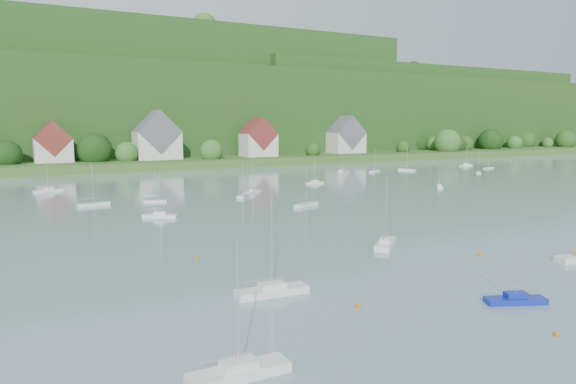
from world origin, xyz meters
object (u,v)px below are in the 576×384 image
(near_sailboat_0, at_px, (239,371))
(near_sailboat_1, at_px, (515,299))
(near_sailboat_3, at_px, (385,243))
(near_sailboat_6, at_px, (272,290))

(near_sailboat_0, distance_m, near_sailboat_1, 27.15)
(near_sailboat_0, distance_m, near_sailboat_3, 39.12)
(near_sailboat_1, xyz_separation_m, near_sailboat_3, (3.67, 22.89, 0.06))
(near_sailboat_6, bearing_deg, near_sailboat_1, -30.14)
(near_sailboat_0, height_order, near_sailboat_6, near_sailboat_6)
(near_sailboat_0, relative_size, near_sailboat_6, 0.96)
(near_sailboat_0, height_order, near_sailboat_1, near_sailboat_0)
(near_sailboat_3, height_order, near_sailboat_6, near_sailboat_6)
(near_sailboat_1, bearing_deg, near_sailboat_6, 169.04)
(near_sailboat_6, bearing_deg, near_sailboat_0, -119.68)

